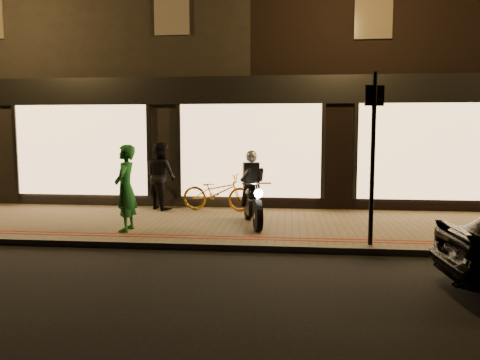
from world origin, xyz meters
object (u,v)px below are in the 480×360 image
object	(u,v)px
motorcycle	(252,196)
sign_post	(373,150)
person_green	(126,188)
bicycle_gold	(217,192)

from	to	relation	value
motorcycle	sign_post	bearing A→B (deg)	-48.24
person_green	sign_post	bearing A→B (deg)	81.14
bicycle_gold	person_green	size ratio (longest dim) A/B	1.03
bicycle_gold	person_green	world-z (taller)	person_green
sign_post	bicycle_gold	size ratio (longest dim) A/B	1.68
motorcycle	person_green	world-z (taller)	person_green
person_green	motorcycle	bearing A→B (deg)	108.87
motorcycle	person_green	distance (m)	2.63
sign_post	motorcycle	bearing A→B (deg)	145.37
sign_post	person_green	distance (m)	4.79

